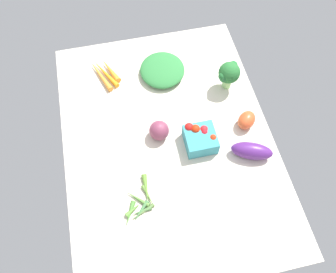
{
  "coord_description": "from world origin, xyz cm",
  "views": [
    {
      "loc": [
        56.56,
        -12.39,
        111.28
      ],
      "look_at": [
        0.0,
        0.0,
        4.0
      ],
      "focal_mm": 35.94,
      "sensor_mm": 36.0,
      "label": 1
    }
  ],
  "objects_px": {
    "okra_pile": "(140,203)",
    "leafy_greens_clump": "(162,70)",
    "berry_basket": "(200,138)",
    "carrot_bunch": "(105,73)",
    "roma_tomato": "(246,120)",
    "red_onion_center": "(159,130)",
    "broccoli_head": "(229,73)",
    "eggplant": "(252,151)"
  },
  "relations": [
    {
      "from": "roma_tomato",
      "to": "leafy_greens_clump",
      "type": "height_order",
      "value": "roma_tomato"
    },
    {
      "from": "okra_pile",
      "to": "leafy_greens_clump",
      "type": "height_order",
      "value": "leafy_greens_clump"
    },
    {
      "from": "carrot_bunch",
      "to": "eggplant",
      "type": "distance_m",
      "value": 0.66
    },
    {
      "from": "eggplant",
      "to": "okra_pile",
      "type": "bearing_deg",
      "value": 34.95
    },
    {
      "from": "berry_basket",
      "to": "red_onion_center",
      "type": "distance_m",
      "value": 0.15
    },
    {
      "from": "okra_pile",
      "to": "roma_tomato",
      "type": "height_order",
      "value": "roma_tomato"
    },
    {
      "from": "broccoli_head",
      "to": "eggplant",
      "type": "xyz_separation_m",
      "value": [
        0.31,
        -0.01,
        -0.05
      ]
    },
    {
      "from": "okra_pile",
      "to": "broccoli_head",
      "type": "distance_m",
      "value": 0.59
    },
    {
      "from": "okra_pile",
      "to": "leafy_greens_clump",
      "type": "xyz_separation_m",
      "value": [
        -0.52,
        0.19,
        0.01
      ]
    },
    {
      "from": "red_onion_center",
      "to": "eggplant",
      "type": "distance_m",
      "value": 0.34
    },
    {
      "from": "berry_basket",
      "to": "carrot_bunch",
      "type": "relative_size",
      "value": 0.63
    },
    {
      "from": "carrot_bunch",
      "to": "okra_pile",
      "type": "bearing_deg",
      "value": 4.39
    },
    {
      "from": "carrot_bunch",
      "to": "leafy_greens_clump",
      "type": "distance_m",
      "value": 0.23
    },
    {
      "from": "leafy_greens_clump",
      "to": "okra_pile",
      "type": "bearing_deg",
      "value": -19.56
    },
    {
      "from": "carrot_bunch",
      "to": "leafy_greens_clump",
      "type": "relative_size",
      "value": 0.92
    },
    {
      "from": "broccoli_head",
      "to": "eggplant",
      "type": "bearing_deg",
      "value": -1.0
    },
    {
      "from": "leafy_greens_clump",
      "to": "carrot_bunch",
      "type": "bearing_deg",
      "value": -100.69
    },
    {
      "from": "okra_pile",
      "to": "red_onion_center",
      "type": "xyz_separation_m",
      "value": [
        -0.24,
        0.12,
        0.03
      ]
    },
    {
      "from": "roma_tomato",
      "to": "red_onion_center",
      "type": "xyz_separation_m",
      "value": [
        -0.02,
        -0.33,
        0.01
      ]
    },
    {
      "from": "carrot_bunch",
      "to": "okra_pile",
      "type": "height_order",
      "value": "carrot_bunch"
    },
    {
      "from": "carrot_bunch",
      "to": "red_onion_center",
      "type": "xyz_separation_m",
      "value": [
        0.33,
        0.16,
        0.02
      ]
    },
    {
      "from": "berry_basket",
      "to": "carrot_bunch",
      "type": "bearing_deg",
      "value": -142.68
    },
    {
      "from": "leafy_greens_clump",
      "to": "broccoli_head",
      "type": "height_order",
      "value": "broccoli_head"
    },
    {
      "from": "berry_basket",
      "to": "leafy_greens_clump",
      "type": "distance_m",
      "value": 0.35
    },
    {
      "from": "berry_basket",
      "to": "red_onion_center",
      "type": "bearing_deg",
      "value": -114.27
    },
    {
      "from": "roma_tomato",
      "to": "leafy_greens_clump",
      "type": "relative_size",
      "value": 0.42
    },
    {
      "from": "roma_tomato",
      "to": "eggplant",
      "type": "height_order",
      "value": "eggplant"
    },
    {
      "from": "eggplant",
      "to": "carrot_bunch",
      "type": "bearing_deg",
      "value": -23.5
    },
    {
      "from": "carrot_bunch",
      "to": "leafy_greens_clump",
      "type": "bearing_deg",
      "value": 79.31
    },
    {
      "from": "roma_tomato",
      "to": "eggplant",
      "type": "xyz_separation_m",
      "value": [
        0.13,
        -0.02,
        0.0
      ]
    },
    {
      "from": "okra_pile",
      "to": "red_onion_center",
      "type": "bearing_deg",
      "value": 154.45
    },
    {
      "from": "okra_pile",
      "to": "roma_tomato",
      "type": "xyz_separation_m",
      "value": [
        -0.22,
        0.44,
        0.02
      ]
    },
    {
      "from": "carrot_bunch",
      "to": "leafy_greens_clump",
      "type": "height_order",
      "value": "leafy_greens_clump"
    },
    {
      "from": "roma_tomato",
      "to": "broccoli_head",
      "type": "distance_m",
      "value": 0.19
    },
    {
      "from": "berry_basket",
      "to": "carrot_bunch",
      "type": "xyz_separation_m",
      "value": [
        -0.39,
        -0.3,
        -0.02
      ]
    },
    {
      "from": "eggplant",
      "to": "leafy_greens_clump",
      "type": "bearing_deg",
      "value": -39.47
    },
    {
      "from": "carrot_bunch",
      "to": "okra_pile",
      "type": "distance_m",
      "value": 0.57
    },
    {
      "from": "carrot_bunch",
      "to": "broccoli_head",
      "type": "distance_m",
      "value": 0.5
    },
    {
      "from": "roma_tomato",
      "to": "leafy_greens_clump",
      "type": "distance_m",
      "value": 0.4
    },
    {
      "from": "okra_pile",
      "to": "leafy_greens_clump",
      "type": "relative_size",
      "value": 0.88
    },
    {
      "from": "roma_tomato",
      "to": "okra_pile",
      "type": "bearing_deg",
      "value": 162.34
    },
    {
      "from": "berry_basket",
      "to": "okra_pile",
      "type": "distance_m",
      "value": 0.31
    }
  ]
}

